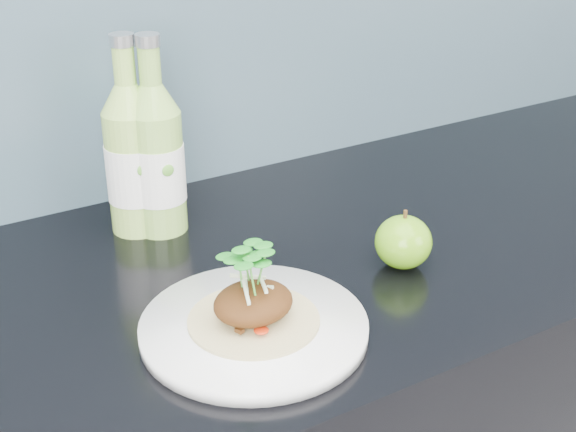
# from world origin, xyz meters

# --- Properties ---
(dinner_plate) EXTENTS (0.34, 0.34, 0.02)m
(dinner_plate) POSITION_xyz_m (-0.04, 1.56, 0.91)
(dinner_plate) COLOR white
(dinner_plate) RESTS_ON kitchen_counter
(pork_taco) EXTENTS (0.15, 0.15, 0.10)m
(pork_taco) POSITION_xyz_m (-0.04, 1.56, 0.94)
(pork_taco) COLOR tan
(pork_taco) RESTS_ON dinner_plate
(green_apple) EXTENTS (0.09, 0.09, 0.08)m
(green_apple) POSITION_xyz_m (0.20, 1.60, 0.93)
(green_apple) COLOR #5C8F0F
(green_apple) RESTS_ON kitchen_counter
(cider_bottle_left) EXTENTS (0.09, 0.09, 0.27)m
(cider_bottle_left) POSITION_xyz_m (-0.05, 1.87, 1.00)
(cider_bottle_left) COLOR #99C753
(cider_bottle_left) RESTS_ON kitchen_counter
(cider_bottle_right) EXTENTS (0.09, 0.09, 0.27)m
(cider_bottle_right) POSITION_xyz_m (-0.02, 1.85, 1.00)
(cider_bottle_right) COLOR #89BC4E
(cider_bottle_right) RESTS_ON kitchen_counter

